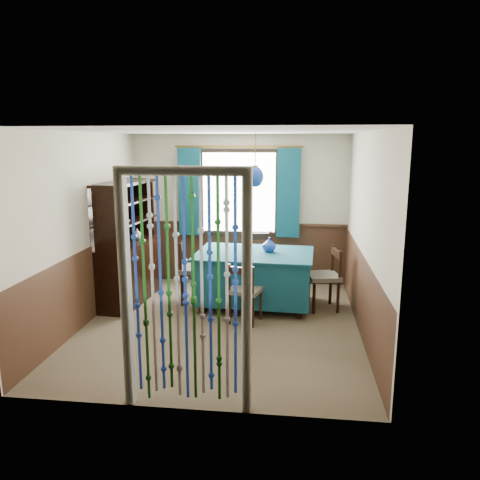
# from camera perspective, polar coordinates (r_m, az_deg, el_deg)

# --- Properties ---
(floor) EXTENTS (4.00, 4.00, 0.00)m
(floor) POSITION_cam_1_polar(r_m,az_deg,el_deg) (6.29, -2.29, -10.31)
(floor) COLOR brown
(floor) RESTS_ON ground
(ceiling) EXTENTS (4.00, 4.00, 0.00)m
(ceiling) POSITION_cam_1_polar(r_m,az_deg,el_deg) (5.82, -2.50, 13.12)
(ceiling) COLOR silver
(ceiling) RESTS_ON ground
(wall_back) EXTENTS (3.60, 0.00, 3.60)m
(wall_back) POSITION_cam_1_polar(r_m,az_deg,el_deg) (7.88, -0.08, 3.69)
(wall_back) COLOR beige
(wall_back) RESTS_ON ground
(wall_front) EXTENTS (3.60, 0.00, 3.60)m
(wall_front) POSITION_cam_1_polar(r_m,az_deg,el_deg) (4.02, -6.93, -4.43)
(wall_front) COLOR beige
(wall_front) RESTS_ON ground
(wall_left) EXTENTS (0.00, 4.00, 4.00)m
(wall_left) POSITION_cam_1_polar(r_m,az_deg,el_deg) (6.46, -18.36, 1.26)
(wall_left) COLOR beige
(wall_left) RESTS_ON ground
(wall_right) EXTENTS (0.00, 4.00, 4.00)m
(wall_right) POSITION_cam_1_polar(r_m,az_deg,el_deg) (5.92, 15.08, 0.53)
(wall_right) COLOR beige
(wall_right) RESTS_ON ground
(wainscot_back) EXTENTS (3.60, 0.00, 3.60)m
(wainscot_back) POSITION_cam_1_polar(r_m,az_deg,el_deg) (8.01, -0.09, -1.64)
(wainscot_back) COLOR #412718
(wainscot_back) RESTS_ON ground
(wainscot_front) EXTENTS (3.60, 0.00, 3.60)m
(wainscot_front) POSITION_cam_1_polar(r_m,az_deg,el_deg) (4.31, -6.62, -14.00)
(wainscot_front) COLOR #412718
(wainscot_front) RESTS_ON ground
(wainscot_left) EXTENTS (0.00, 4.00, 4.00)m
(wainscot_left) POSITION_cam_1_polar(r_m,az_deg,el_deg) (6.63, -17.82, -5.13)
(wainscot_left) COLOR #412718
(wainscot_left) RESTS_ON ground
(wainscot_right) EXTENTS (0.00, 4.00, 4.00)m
(wainscot_right) POSITION_cam_1_polar(r_m,az_deg,el_deg) (6.10, 14.56, -6.39)
(wainscot_right) COLOR #412718
(wainscot_right) RESTS_ON ground
(window) EXTENTS (1.32, 0.12, 1.42)m
(window) POSITION_cam_1_polar(r_m,az_deg,el_deg) (7.80, -0.13, 5.82)
(window) COLOR black
(window) RESTS_ON wall_back
(doorway) EXTENTS (1.16, 0.12, 2.18)m
(doorway) POSITION_cam_1_polar(r_m,az_deg,el_deg) (4.14, -6.66, -6.86)
(doorway) COLOR silver
(doorway) RESTS_ON ground
(dining_table) EXTENTS (1.72, 1.23, 0.80)m
(dining_table) POSITION_cam_1_polar(r_m,az_deg,el_deg) (6.85, 1.78, -4.32)
(dining_table) COLOR #104253
(dining_table) RESTS_ON floor
(chair_near) EXTENTS (0.50, 0.48, 0.82)m
(chair_near) POSITION_cam_1_polar(r_m,az_deg,el_deg) (6.22, 0.55, -6.22)
(chair_near) COLOR black
(chair_near) RESTS_ON floor
(chair_far) EXTENTS (0.53, 0.51, 0.95)m
(chair_far) POSITION_cam_1_polar(r_m,az_deg,el_deg) (7.55, 2.32, -2.47)
(chair_far) COLOR black
(chair_far) RESTS_ON floor
(chair_left) EXTENTS (0.50, 0.52, 0.94)m
(chair_left) POSITION_cam_1_polar(r_m,az_deg,el_deg) (7.06, -5.74, -3.58)
(chair_left) COLOR black
(chair_left) RESTS_ON floor
(chair_right) EXTENTS (0.51, 0.53, 0.90)m
(chair_right) POSITION_cam_1_polar(r_m,az_deg,el_deg) (6.83, 10.34, -4.42)
(chair_right) COLOR black
(chair_right) RESTS_ON floor
(sideboard) EXTENTS (0.60, 1.42, 1.81)m
(sideboard) POSITION_cam_1_polar(r_m,az_deg,el_deg) (7.21, -13.50, -2.50)
(sideboard) COLOR black
(sideboard) RESTS_ON floor
(pendant_lamp) EXTENTS (0.23, 0.23, 0.75)m
(pendant_lamp) POSITION_cam_1_polar(r_m,az_deg,el_deg) (6.60, 1.86, 7.73)
(pendant_lamp) COLOR olive
(pendant_lamp) RESTS_ON ceiling
(vase_table) EXTENTS (0.23, 0.23, 0.19)m
(vase_table) POSITION_cam_1_polar(r_m,az_deg,el_deg) (6.81, 3.57, -0.63)
(vase_table) COLOR #163797
(vase_table) RESTS_ON dining_table
(bowl_shelf) EXTENTS (0.28, 0.28, 0.05)m
(bowl_shelf) POSITION_cam_1_polar(r_m,az_deg,el_deg) (6.82, -14.05, 2.16)
(bowl_shelf) COLOR beige
(bowl_shelf) RESTS_ON sideboard
(vase_sideboard) EXTENTS (0.17, 0.17, 0.18)m
(vase_sideboard) POSITION_cam_1_polar(r_m,az_deg,el_deg) (7.38, -12.42, 0.83)
(vase_sideboard) COLOR beige
(vase_sideboard) RESTS_ON sideboard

